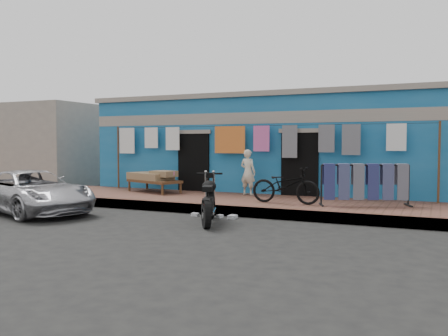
# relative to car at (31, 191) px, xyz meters

# --- Properties ---
(ground) EXTENTS (80.00, 80.00, 0.00)m
(ground) POSITION_rel_car_xyz_m (4.45, 0.09, -0.57)
(ground) COLOR black
(ground) RESTS_ON ground
(sidewalk) EXTENTS (28.00, 3.00, 0.25)m
(sidewalk) POSITION_rel_car_xyz_m (4.45, 3.09, -0.44)
(sidewalk) COLOR brown
(sidewalk) RESTS_ON ground
(curb) EXTENTS (28.00, 0.10, 0.25)m
(curb) POSITION_rel_car_xyz_m (4.45, 1.64, -0.44)
(curb) COLOR gray
(curb) RESTS_ON ground
(building) EXTENTS (12.20, 5.20, 3.36)m
(building) POSITION_rel_car_xyz_m (4.45, 7.08, 1.12)
(building) COLOR #165E95
(building) RESTS_ON ground
(neighbor_left) EXTENTS (6.00, 5.00, 3.40)m
(neighbor_left) POSITION_rel_car_xyz_m (-6.55, 7.09, 1.13)
(neighbor_left) COLOR #9E9384
(neighbor_left) RESTS_ON ground
(clothesline) EXTENTS (10.06, 0.06, 2.10)m
(clothesline) POSITION_rel_car_xyz_m (4.13, 4.34, 1.24)
(clothesline) COLOR brown
(clothesline) RESTS_ON sidewalk
(car) EXTENTS (4.37, 2.91, 1.13)m
(car) POSITION_rel_car_xyz_m (0.00, 0.00, 0.00)
(car) COLOR #B1B0B5
(car) RESTS_ON ground
(seated_person) EXTENTS (0.54, 0.41, 1.35)m
(seated_person) POSITION_rel_car_xyz_m (4.31, 4.10, 0.36)
(seated_person) COLOR beige
(seated_person) RESTS_ON sidewalk
(bicycle) EXTENTS (1.77, 0.67, 1.14)m
(bicycle) POSITION_rel_car_xyz_m (5.91, 2.67, 0.25)
(bicycle) COLOR black
(bicycle) RESTS_ON sidewalk
(motorcycle) EXTENTS (1.80, 2.12, 1.10)m
(motorcycle) POSITION_rel_car_xyz_m (4.78, 0.52, -0.02)
(motorcycle) COLOR black
(motorcycle) RESTS_ON ground
(charpoy) EXTENTS (2.54, 2.18, 0.65)m
(charpoy) POSITION_rel_car_xyz_m (1.34, 3.65, 0.01)
(charpoy) COLOR brown
(charpoy) RESTS_ON sidewalk
(jeans_rack) EXTENTS (2.53, 1.97, 1.07)m
(jeans_rack) POSITION_rel_car_xyz_m (7.80, 3.05, 0.22)
(jeans_rack) COLOR black
(jeans_rack) RESTS_ON sidewalk
(litter_a) EXTENTS (0.17, 0.13, 0.08)m
(litter_a) POSITION_rel_car_xyz_m (4.04, 1.29, -0.53)
(litter_a) COLOR silver
(litter_a) RESTS_ON ground
(litter_b) EXTENTS (0.14, 0.17, 0.07)m
(litter_b) POSITION_rel_car_xyz_m (4.70, 1.29, -0.53)
(litter_b) COLOR silver
(litter_b) RESTS_ON ground
(litter_c) EXTENTS (0.19, 0.23, 0.09)m
(litter_c) POSITION_rel_car_xyz_m (5.03, 1.29, -0.52)
(litter_c) COLOR silver
(litter_c) RESTS_ON ground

